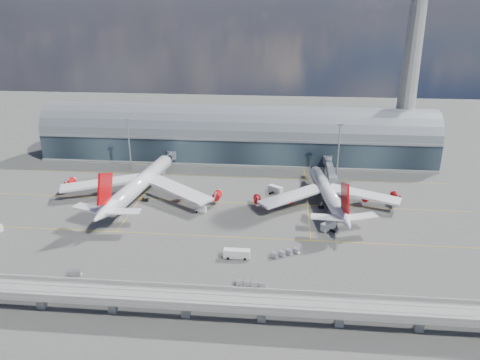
# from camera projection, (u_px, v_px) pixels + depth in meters

# --- Properties ---
(ground) EXTENTS (500.00, 500.00, 0.00)m
(ground) POSITION_uv_depth(u_px,v_px,m) (216.00, 224.00, 175.44)
(ground) COLOR #474744
(ground) RESTS_ON ground
(taxi_lines) EXTENTS (200.00, 80.12, 0.01)m
(taxi_lines) POSITION_uv_depth(u_px,v_px,m) (223.00, 200.00, 195.96)
(taxi_lines) COLOR gold
(taxi_lines) RESTS_ON ground
(terminal) EXTENTS (200.00, 30.00, 28.00)m
(terminal) POSITION_uv_depth(u_px,v_px,m) (237.00, 137.00, 243.71)
(terminal) COLOR #1C262F
(terminal) RESTS_ON ground
(control_tower) EXTENTS (19.00, 19.00, 103.00)m
(control_tower) POSITION_uv_depth(u_px,v_px,m) (412.00, 59.00, 226.30)
(control_tower) COLOR gray
(control_tower) RESTS_ON ground
(guideway) EXTENTS (220.00, 8.50, 7.20)m
(guideway) POSITION_uv_depth(u_px,v_px,m) (186.00, 299.00, 122.49)
(guideway) COLOR gray
(guideway) RESTS_ON ground
(floodlight_mast_left) EXTENTS (3.00, 0.70, 25.70)m
(floodlight_mast_left) POSITION_uv_depth(u_px,v_px,m) (129.00, 143.00, 225.94)
(floodlight_mast_left) COLOR gray
(floodlight_mast_left) RESTS_ON ground
(floodlight_mast_right) EXTENTS (3.00, 0.70, 25.70)m
(floodlight_mast_right) POSITION_uv_depth(u_px,v_px,m) (339.00, 149.00, 217.15)
(floodlight_mast_right) COLOR gray
(floodlight_mast_right) RESTS_ON ground
(airliner_left) EXTENTS (70.06, 73.69, 22.45)m
(airliner_left) POSITION_uv_depth(u_px,v_px,m) (139.00, 185.00, 194.81)
(airliner_left) COLOR white
(airliner_left) RESTS_ON ground
(airliner_right) EXTENTS (60.13, 62.90, 19.99)m
(airliner_right) POSITION_uv_depth(u_px,v_px,m) (328.00, 194.00, 188.39)
(airliner_right) COLOR white
(airliner_right) RESTS_ON ground
(jet_bridge_left) EXTENTS (4.40, 28.00, 7.25)m
(jet_bridge_left) POSITION_uv_depth(u_px,v_px,m) (167.00, 162.00, 225.63)
(jet_bridge_left) COLOR gray
(jet_bridge_left) RESTS_ON ground
(jet_bridge_right) EXTENTS (4.40, 32.00, 7.25)m
(jet_bridge_right) POSITION_uv_depth(u_px,v_px,m) (330.00, 169.00, 217.00)
(jet_bridge_right) COLOR gray
(jet_bridge_right) RESTS_ON ground
(service_truck_1) EXTENTS (4.61, 2.78, 2.51)m
(service_truck_1) POSITION_uv_depth(u_px,v_px,m) (201.00, 209.00, 184.43)
(service_truck_1) COLOR silver
(service_truck_1) RESTS_ON ground
(service_truck_2) EXTENTS (8.65, 2.77, 3.12)m
(service_truck_2) POSITION_uv_depth(u_px,v_px,m) (237.00, 254.00, 151.48)
(service_truck_2) COLOR silver
(service_truck_2) RESTS_ON ground
(service_truck_3) EXTENTS (6.03, 6.33, 3.06)m
(service_truck_3) POSITION_uv_depth(u_px,v_px,m) (328.00, 226.00, 170.14)
(service_truck_3) COLOR silver
(service_truck_3) RESTS_ON ground
(service_truck_4) EXTENTS (2.23, 4.41, 2.54)m
(service_truck_4) POSITION_uv_depth(u_px,v_px,m) (339.00, 192.00, 200.75)
(service_truck_4) COLOR silver
(service_truck_4) RESTS_ON ground
(service_truck_5) EXTENTS (6.60, 5.94, 3.12)m
(service_truck_5) POSITION_uv_depth(u_px,v_px,m) (276.00, 189.00, 202.65)
(service_truck_5) COLOR silver
(service_truck_5) RESTS_ON ground
(cargo_train_0) EXTENTS (4.38, 1.67, 1.46)m
(cargo_train_0) POSITION_uv_depth(u_px,v_px,m) (75.00, 273.00, 142.55)
(cargo_train_0) COLOR gray
(cargo_train_0) RESTS_ON ground
(cargo_train_1) EXTENTS (9.34, 2.43, 1.54)m
(cargo_train_1) POSITION_uv_depth(u_px,v_px,m) (251.00, 284.00, 137.08)
(cargo_train_1) COLOR gray
(cargo_train_1) RESTS_ON ground
(cargo_train_2) EXTENTS (9.98, 6.15, 1.73)m
(cargo_train_2) POSITION_uv_depth(u_px,v_px,m) (285.00, 253.00, 153.48)
(cargo_train_2) COLOR gray
(cargo_train_2) RESTS_ON ground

